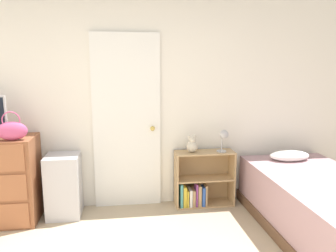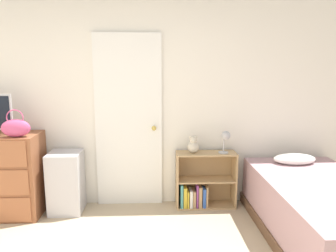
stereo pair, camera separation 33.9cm
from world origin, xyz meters
TOP-DOWN VIEW (x-y plane):
  - wall_back at (0.00, 2.19)m, footprint 10.00×0.06m
  - door_closed at (-0.01, 2.14)m, footprint 0.79×0.09m
  - handbag at (-1.16, 1.75)m, footprint 0.31×0.14m
  - storage_bin at (-0.73, 1.95)m, footprint 0.36×0.38m
  - bookshelf at (0.85, 2.02)m, footprint 0.71×0.26m
  - teddy_bear at (0.75, 2.01)m, footprint 0.14×0.14m
  - desk_lamp at (1.12, 1.97)m, footprint 0.13×0.13m
  - bed at (1.90, 1.16)m, footprint 1.07×1.98m

SIDE VIEW (x-z plane):
  - bookshelf at x=0.85m, z-range -0.07..0.60m
  - bed at x=1.90m, z-range -0.05..0.63m
  - storage_bin at x=-0.73m, z-range 0.00..0.70m
  - teddy_bear at x=0.75m, z-range 0.65..0.86m
  - desk_lamp at x=1.12m, z-range 0.72..0.99m
  - door_closed at x=-0.01m, z-range 0.00..2.05m
  - handbag at x=-1.16m, z-range 0.89..1.18m
  - wall_back at x=0.00m, z-range 0.00..2.55m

